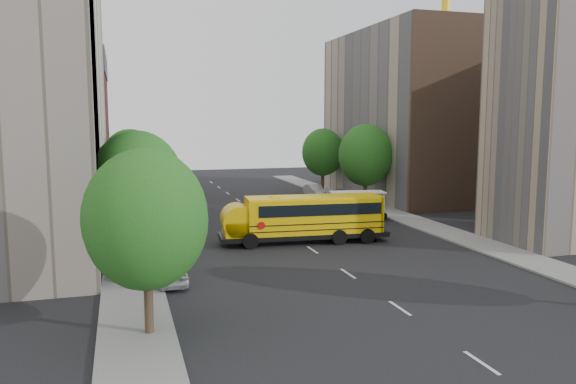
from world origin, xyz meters
name	(u,v)px	position (x,y,z in m)	size (l,w,h in m)	color
ground	(303,244)	(0.00, 0.00, 0.00)	(120.00, 120.00, 0.00)	black
sidewalk_left	(128,238)	(-11.50, 5.00, 0.06)	(3.00, 80.00, 0.12)	slate
sidewalk_right	(415,222)	(11.50, 5.00, 0.06)	(3.00, 80.00, 0.12)	slate
lane_markings	(266,219)	(0.00, 10.00, 0.01)	(0.15, 64.00, 0.01)	silver
building_left_cream	(23,97)	(-18.00, 6.00, 10.00)	(10.00, 26.00, 20.00)	beige
building_left_redbrick	(59,139)	(-18.00, 28.00, 6.50)	(10.00, 15.00, 13.00)	maroon
building_right_near	(573,119)	(18.00, -4.50, 8.50)	(10.00, 7.00, 17.00)	tan
building_right_far	(402,115)	(18.00, 20.00, 9.00)	(10.00, 22.00, 18.00)	tan
building_right_sidewall	(460,114)	(18.00, 9.00, 9.00)	(10.10, 0.30, 18.00)	brown
street_tree_0	(146,219)	(-11.00, -14.00, 4.64)	(4.80, 4.80, 7.41)	#38281C
street_tree_1	(137,184)	(-11.00, -4.00, 4.95)	(5.12, 5.12, 7.90)	#38281C
street_tree_2	(131,163)	(-11.00, 14.00, 4.83)	(4.99, 4.99, 7.71)	#38281C
street_tree_4	(365,155)	(11.00, 14.00, 5.08)	(5.25, 5.25, 8.10)	#38281C
street_tree_5	(323,152)	(11.00, 26.00, 4.70)	(4.86, 4.86, 7.51)	#38281C
school_bus	(302,216)	(0.07, 0.37, 1.84)	(11.88, 3.67, 3.30)	black
safari_truck	(352,205)	(6.89, 7.53, 1.29)	(5.94, 3.01, 2.43)	black
parked_car_0	(170,270)	(-9.60, -6.99, 0.69)	(1.63, 4.06, 1.38)	#AEB0B5
parked_car_1	(152,219)	(-9.60, 9.19, 0.64)	(1.35, 3.87, 1.28)	silver
parked_car_2	(145,198)	(-9.60, 21.44, 0.71)	(2.37, 5.14, 1.43)	black
parked_car_4	(342,197)	(9.60, 16.51, 0.74)	(1.74, 4.32, 1.47)	#2E3C50
parked_car_5	(315,191)	(8.80, 22.52, 0.66)	(1.39, 4.00, 1.32)	#979893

